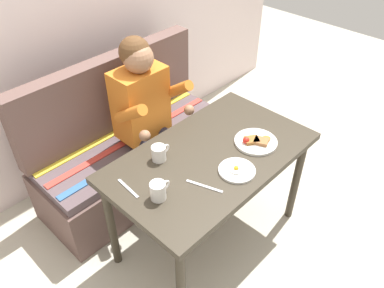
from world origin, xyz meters
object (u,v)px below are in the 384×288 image
Objects in this scene: fork at (128,188)px; knife at (204,186)px; table at (211,165)px; coffee_mug at (159,153)px; plate_eggs at (237,170)px; couch at (132,149)px; plate_breakfast at (256,141)px; person at (148,109)px; coffee_mug_second at (158,190)px.

fork is 0.85× the size of knife.
table is 0.32m from coffee_mug.
plate_eggs is 1.17× the size of fork.
couch is 5.79× the size of plate_breakfast.
person is 0.74m from plate_breakfast.
person is 6.06× the size of knife.
coffee_mug_second is at bearing -62.59° from fork.
plate_eggs is at bearing -21.12° from coffee_mug_second.
person is (0.04, -0.17, 0.41)m from couch.
couch is at bearing 90.00° from table.
plate_eggs is at bearing -90.74° from couch.
plate_breakfast is at bearing -16.33° from knife.
table is 0.83× the size of couch.
plate_breakfast is at bearing -73.51° from person.
coffee_mug_second is 0.18m from fork.
fork is (-0.07, 0.16, -0.05)m from coffee_mug_second.
person is 0.78m from coffee_mug_second.
knife is at bearing 166.47° from plate_eggs.
table is 0.27m from knife.
fork is 0.39m from knife.
coffee_mug reaches higher than knife.
knife is (0.21, -0.11, -0.05)m from coffee_mug_second.
fork is at bearing 116.94° from knife.
fork is (-0.49, -0.64, 0.40)m from couch.
table is 6.03× the size of plate_eggs.
fork reaches higher than table.
table is 4.82× the size of plate_breakfast.
couch is 8.47× the size of fork.
coffee_mug reaches higher than fork.
knife is (0.28, -0.27, 0.00)m from fork.
person reaches higher than table.
table is 0.45m from coffee_mug_second.
plate_eggs is 0.58m from fork.
coffee_mug_second is at bearing 172.60° from plate_breakfast.
coffee_mug_second reaches higher than plate_breakfast.
plate_eggs is at bearing -93.67° from table.
coffee_mug_second is at bearing 133.11° from knife.
knife is at bearing -39.60° from fork.
fork is (-0.54, -0.47, -0.01)m from person.
table is at bearing 86.33° from plate_eggs.
coffee_mug is 0.29m from coffee_mug_second.
couch is at bearing 105.98° from plate_breakfast.
plate_breakfast is at bearing 15.14° from plate_eggs.
table is 0.21m from plate_eggs.
person is at bearing 45.16° from fork.
person is 7.13× the size of fork.
person is 10.27× the size of coffee_mug_second.
couch is 7.24× the size of plate_eggs.
couch is at bearing 89.26° from plate_eggs.
coffee_mug reaches higher than plate_breakfast.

